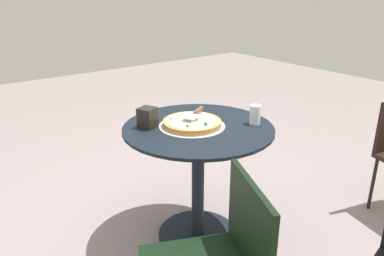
{
  "coord_description": "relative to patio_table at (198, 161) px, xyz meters",
  "views": [
    {
      "loc": [
        1.27,
        1.6,
        1.52
      ],
      "look_at": [
        0.03,
        -0.02,
        0.74
      ],
      "focal_mm": 35.26,
      "sensor_mm": 36.0,
      "label": 1
    }
  ],
  "objects": [
    {
      "name": "pizza_server",
      "position": [
        -0.02,
        -0.06,
        0.29
      ],
      "size": [
        0.21,
        0.14,
        0.02
      ],
      "color": "silver",
      "rests_on": "pizza_on_tray"
    },
    {
      "name": "patio_table",
      "position": [
        0.0,
        0.0,
        0.0
      ],
      "size": [
        0.88,
        0.88,
        0.75
      ],
      "color": "black",
      "rests_on": "ground"
    },
    {
      "name": "ground_plane",
      "position": [
        0.0,
        0.0,
        -0.53
      ],
      "size": [
        10.0,
        10.0,
        0.0
      ],
      "primitive_type": "plane",
      "color": "gray"
    },
    {
      "name": "pizza_on_tray",
      "position": [
        0.03,
        -0.02,
        0.24
      ],
      "size": [
        0.39,
        0.39,
        0.06
      ],
      "color": "silver",
      "rests_on": "patio_table"
    },
    {
      "name": "drinking_cup",
      "position": [
        -0.29,
        0.17,
        0.28
      ],
      "size": [
        0.06,
        0.06,
        0.11
      ],
      "primitive_type": "cylinder",
      "color": "white",
      "rests_on": "patio_table"
    },
    {
      "name": "napkin_dispenser",
      "position": [
        0.24,
        -0.17,
        0.28
      ],
      "size": [
        0.12,
        0.12,
        0.12
      ],
      "primitive_type": "cube",
      "rotation": [
        0.0,
        0.0,
        1.97
      ],
      "color": "black",
      "rests_on": "patio_table"
    }
  ]
}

